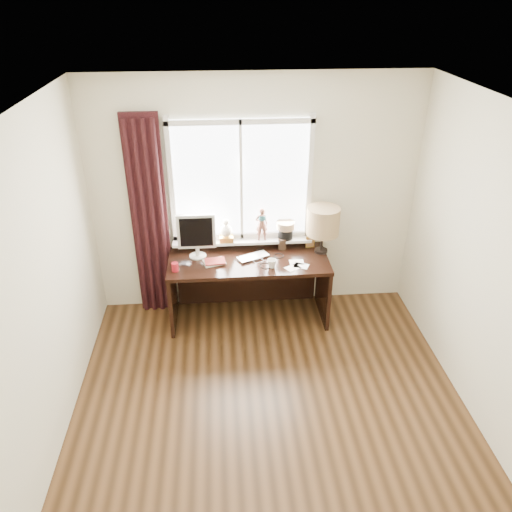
{
  "coord_description": "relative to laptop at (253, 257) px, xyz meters",
  "views": [
    {
      "loc": [
        -0.38,
        -2.97,
        3.35
      ],
      "look_at": [
        -0.05,
        1.25,
        1.0
      ],
      "focal_mm": 35.0,
      "sensor_mm": 36.0,
      "label": 1
    }
  ],
  "objects": [
    {
      "name": "wall_left",
      "position": [
        -1.7,
        -1.66,
        0.54
      ],
      "size": [
        0.0,
        4.0,
        2.6
      ],
      "primitive_type": "cube",
      "rotation": [
        1.57,
        0.0,
        1.57
      ],
      "color": "beige",
      "rests_on": "ground"
    },
    {
      "name": "icon_frame",
      "position": [
        0.65,
        0.19,
        0.05
      ],
      "size": [
        0.1,
        0.03,
        0.13
      ],
      "color": "gold",
      "rests_on": "desk"
    },
    {
      "name": "table_lamp",
      "position": [
        0.75,
        0.08,
        0.35
      ],
      "size": [
        0.35,
        0.35,
        0.52
      ],
      "color": "black",
      "rests_on": "desk"
    },
    {
      "name": "desk",
      "position": [
        -0.05,
        0.07,
        -0.26
      ],
      "size": [
        1.7,
        0.7,
        0.75
      ],
      "color": "black",
      "rests_on": "floor"
    },
    {
      "name": "monitor",
      "position": [
        -0.59,
        0.08,
        0.26
      ],
      "size": [
        0.4,
        0.18,
        0.49
      ],
      "color": "beige",
      "rests_on": "desk"
    },
    {
      "name": "laptop",
      "position": [
        0.0,
        0.0,
        0.0
      ],
      "size": [
        0.4,
        0.34,
        0.03
      ],
      "primitive_type": "imported",
      "rotation": [
        0.0,
        0.0,
        0.44
      ],
      "color": "silver",
      "rests_on": "desk"
    },
    {
      "name": "wall_right",
      "position": [
        1.8,
        -1.66,
        0.54
      ],
      "size": [
        0.0,
        4.0,
        2.6
      ],
      "primitive_type": "cube",
      "rotation": [
        1.57,
        0.0,
        1.57
      ],
      "color": "beige",
      "rests_on": "ground"
    },
    {
      "name": "mug",
      "position": [
        0.18,
        -0.21,
        0.03
      ],
      "size": [
        0.12,
        0.13,
        0.1
      ],
      "primitive_type": "imported",
      "rotation": [
        0.0,
        0.0,
        1.11
      ],
      "color": "white",
      "rests_on": "desk"
    },
    {
      "name": "ceiling",
      "position": [
        0.05,
        -1.66,
        1.84
      ],
      "size": [
        3.5,
        4.0,
        0.0
      ],
      "primitive_type": "cube",
      "color": "white",
      "rests_on": "wall_back"
    },
    {
      "name": "loose_papers",
      "position": [
        0.44,
        -0.19,
        -0.01
      ],
      "size": [
        0.28,
        0.25,
        0.0
      ],
      "color": "white",
      "rests_on": "desk"
    },
    {
      "name": "red_cup",
      "position": [
        -0.81,
        -0.21,
        0.03
      ],
      "size": [
        0.07,
        0.07,
        0.09
      ],
      "primitive_type": "cylinder",
      "color": "#A3141E",
      "rests_on": "desk"
    },
    {
      "name": "curtain",
      "position": [
        -1.09,
        0.25,
        0.35
      ],
      "size": [
        0.38,
        0.09,
        2.25
      ],
      "color": "black",
      "rests_on": "floor"
    },
    {
      "name": "notebook_stack",
      "position": [
        -0.41,
        -0.08,
        0.0
      ],
      "size": [
        0.26,
        0.21,
        0.03
      ],
      "color": "beige",
      "rests_on": "desk"
    },
    {
      "name": "brush_holder",
      "position": [
        0.33,
        0.19,
        0.05
      ],
      "size": [
        0.09,
        0.09,
        0.25
      ],
      "color": "black",
      "rests_on": "desk"
    },
    {
      "name": "window",
      "position": [
        -0.09,
        0.29,
        0.54
      ],
      "size": [
        1.52,
        0.2,
        1.4
      ],
      "color": "white",
      "rests_on": "ground"
    },
    {
      "name": "floor",
      "position": [
        0.05,
        -1.66,
        -0.76
      ],
      "size": [
        3.5,
        4.0,
        0.0
      ],
      "primitive_type": "cube",
      "color": "#55351B",
      "rests_on": "ground"
    },
    {
      "name": "desk_cables",
      "position": [
        0.16,
        -0.04,
        -0.01
      ],
      "size": [
        0.33,
        0.47,
        0.01
      ],
      "color": "black",
      "rests_on": "desk"
    },
    {
      "name": "wall_back",
      "position": [
        0.05,
        0.34,
        0.54
      ],
      "size": [
        3.5,
        0.0,
        2.6
      ],
      "primitive_type": "cube",
      "rotation": [
        1.57,
        0.0,
        0.0
      ],
      "color": "beige",
      "rests_on": "ground"
    }
  ]
}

